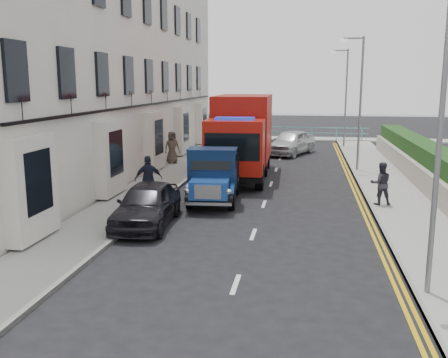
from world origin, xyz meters
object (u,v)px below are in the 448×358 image
at_px(lamp_far, 344,92).
at_px(red_lorry, 242,134).
at_px(lamp_mid, 358,96).
at_px(lamp_near, 435,117).
at_px(bedford_lorry, 213,179).
at_px(parked_car_front, 147,204).

distance_m(lamp_far, red_lorry, 13.72).
distance_m(lamp_mid, red_lorry, 6.50).
bearing_deg(lamp_far, lamp_near, -90.00).
xyz_separation_m(lamp_mid, red_lorry, (-5.79, -2.31, -1.84)).
bearing_deg(lamp_near, bedford_lorry, 128.69).
xyz_separation_m(lamp_far, parked_car_front, (-7.78, -21.55, -3.28)).
relative_size(lamp_near, lamp_far, 1.00).
bearing_deg(lamp_near, red_lorry, 112.92).
xyz_separation_m(lamp_far, bedford_lorry, (-6.14, -18.33, -2.99)).
bearing_deg(red_lorry, bedford_lorry, -94.83).
bearing_deg(lamp_far, bedford_lorry, -108.53).
distance_m(lamp_mid, parked_car_front, 14.31).
relative_size(lamp_mid, parked_car_front, 1.65).
xyz_separation_m(lamp_near, parked_car_front, (-7.78, 4.45, -3.28)).
height_order(lamp_near, lamp_far, same).
relative_size(lamp_near, red_lorry, 0.90).
bearing_deg(lamp_near, lamp_mid, 90.00).
xyz_separation_m(lamp_mid, bedford_lorry, (-6.14, -8.33, -2.99)).
xyz_separation_m(lamp_mid, parked_car_front, (-7.78, -11.55, -3.28)).
distance_m(lamp_near, bedford_lorry, 10.27).
height_order(bedford_lorry, parked_car_front, bedford_lorry).
height_order(lamp_mid, red_lorry, lamp_mid).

